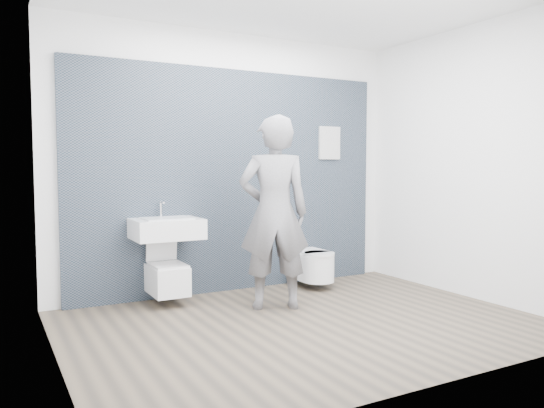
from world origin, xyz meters
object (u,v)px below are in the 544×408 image
toilet_square (167,277)px  visitor (274,213)px  toilet_rounded (313,265)px  washbasin (167,228)px

toilet_square → visitor: (0.86, -0.64, 0.65)m
toilet_rounded → visitor: visitor is taller
washbasin → visitor: size_ratio=0.36×
toilet_square → visitor: 1.25m
washbasin → toilet_square: size_ratio=1.01×
toilet_rounded → toilet_square: bearing=177.6°
washbasin → toilet_square: 0.49m
toilet_rounded → washbasin: bearing=178.0°
toilet_rounded → visitor: (-0.81, -0.57, 0.67)m
toilet_rounded → visitor: 1.19m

